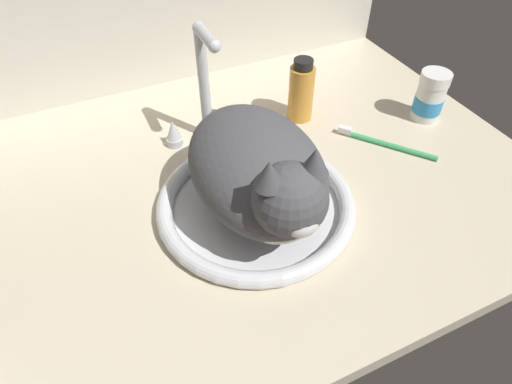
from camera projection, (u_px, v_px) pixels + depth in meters
countertop at (231, 189)px, 78.81cm from camera, size 109.70×74.97×3.00cm
backsplash_wall at (158, 25)px, 93.64cm from camera, size 109.70×2.40×32.36cm
sink_basin at (256, 204)px, 72.32cm from camera, size 32.53×32.53×2.68cm
faucet at (206, 98)px, 80.90cm from camera, size 16.89×10.18×23.00cm
cat at (261, 173)px, 65.09cm from camera, size 21.01×39.13×17.71cm
pill_bottle at (430, 98)px, 88.66cm from camera, size 5.88×5.88×10.31cm
amber_bottle at (301, 91)px, 87.83cm from camera, size 5.05×5.05×12.98cm
toothbrush at (384, 143)px, 84.85cm from camera, size 12.78×15.90×1.70cm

